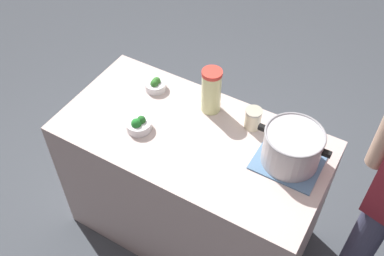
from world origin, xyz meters
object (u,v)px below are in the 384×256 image
mason_jar (253,119)px  broccoli_bowl_front (155,85)px  broccoli_bowl_center (139,125)px  cooking_pot (292,147)px  lemonade_pitcher (211,91)px

mason_jar → broccoli_bowl_front: (-0.57, -0.01, -0.03)m
mason_jar → broccoli_bowl_center: mason_jar is taller
cooking_pot → lemonade_pitcher: (-0.48, 0.12, 0.02)m
cooking_pot → mason_jar: cooking_pot is taller
cooking_pot → lemonade_pitcher: 0.50m
cooking_pot → broccoli_bowl_front: size_ratio=2.98×
cooking_pot → broccoli_bowl_front: (-0.82, 0.11, -0.07)m
broccoli_bowl_front → broccoli_bowl_center: size_ratio=0.90×
lemonade_pitcher → broccoli_bowl_center: lemonade_pitcher is taller
cooking_pot → broccoli_bowl_front: bearing=172.6°
broccoli_bowl_front → broccoli_bowl_center: broccoli_bowl_center is taller
lemonade_pitcher → broccoli_bowl_front: 0.35m
lemonade_pitcher → broccoli_bowl_front: (-0.33, -0.01, -0.10)m
mason_jar → broccoli_bowl_front: 0.57m
mason_jar → broccoli_bowl_front: bearing=-179.1°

